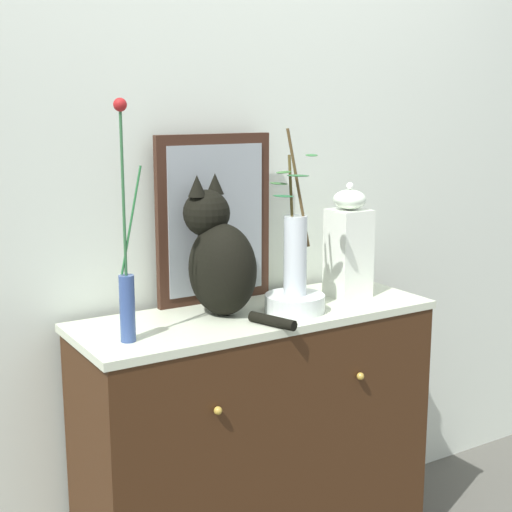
{
  "coord_description": "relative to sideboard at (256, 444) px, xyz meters",
  "views": [
    {
      "loc": [
        -1.2,
        -1.95,
        1.55
      ],
      "look_at": [
        0.0,
        0.0,
        1.08
      ],
      "focal_mm": 52.66,
      "sensor_mm": 36.0,
      "label": 1
    }
  ],
  "objects": [
    {
      "name": "sideboard",
      "position": [
        0.0,
        0.0,
        0.0
      ],
      "size": [
        1.16,
        0.43,
        0.9
      ],
      "color": "#392010",
      "rests_on": "ground_plane"
    },
    {
      "name": "vase_glass_clear",
      "position": [
        0.1,
        -0.06,
        0.65
      ],
      "size": [
        0.13,
        0.17,
        0.52
      ],
      "color": "silver",
      "rests_on": "bowl_porcelain"
    },
    {
      "name": "bowl_porcelain",
      "position": [
        0.11,
        -0.06,
        0.48
      ],
      "size": [
        0.19,
        0.19,
        0.06
      ],
      "primitive_type": "cylinder",
      "color": "silver",
      "rests_on": "sideboard"
    },
    {
      "name": "jar_lidded_porcelain",
      "position": [
        0.37,
        0.01,
        0.63
      ],
      "size": [
        0.12,
        0.12,
        0.39
      ],
      "color": "white",
      "rests_on": "sideboard"
    },
    {
      "name": "vase_slim_green",
      "position": [
        -0.46,
        -0.07,
        0.63
      ],
      "size": [
        0.08,
        0.04,
        0.66
      ],
      "color": "#334A84",
      "rests_on": "sideboard"
    },
    {
      "name": "cat_sitting",
      "position": [
        -0.11,
        0.04,
        0.63
      ],
      "size": [
        0.25,
        0.41,
        0.43
      ],
      "color": "black",
      "rests_on": "sideboard"
    },
    {
      "name": "mirror_leaning",
      "position": [
        -0.05,
        0.18,
        0.72
      ],
      "size": [
        0.41,
        0.03,
        0.55
      ],
      "color": "#341D13",
      "rests_on": "sideboard"
    },
    {
      "name": "wall_back",
      "position": [
        0.0,
        0.28,
        0.85
      ],
      "size": [
        4.4,
        0.08,
        2.6
      ],
      "primitive_type": "cube",
      "color": "silver",
      "rests_on": "ground_plane"
    }
  ]
}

